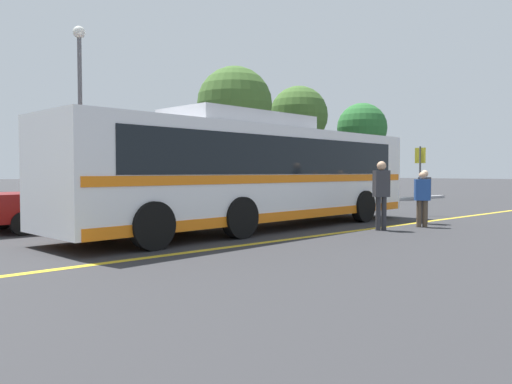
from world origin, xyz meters
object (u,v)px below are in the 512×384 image
(tree_0, at_px, (235,105))
(tree_1, at_px, (299,116))
(pedestrian_1, at_px, (381,190))
(pedestrian_2, at_px, (424,193))
(tree_2, at_px, (362,128))
(street_lamp, at_px, (80,95))
(pedestrian_0, at_px, (422,196))
(parked_car_1, at_px, (60,200))
(bus_stop_sign, at_px, (420,172))
(transit_bus, at_px, (256,171))

(tree_0, distance_m, tree_1, 4.63)
(pedestrian_1, relative_size, tree_0, 0.27)
(tree_1, bearing_deg, pedestrian_2, -119.95)
(tree_1, relative_size, tree_2, 1.12)
(pedestrian_2, distance_m, tree_1, 13.78)
(street_lamp, xyz_separation_m, tree_0, (9.25, 3.15, 0.82))
(pedestrian_1, distance_m, tree_1, 15.17)
(pedestrian_0, distance_m, tree_1, 14.62)
(parked_car_1, xyz_separation_m, tree_0, (10.80, 5.38, 4.18))
(pedestrian_1, relative_size, tree_2, 0.33)
(pedestrian_2, bearing_deg, bus_stop_sign, -150.34)
(transit_bus, height_order, pedestrian_0, transit_bus)
(tree_1, xyz_separation_m, tree_2, (4.22, -1.25, -0.54))
(tree_2, bearing_deg, bus_stop_sign, -133.99)
(transit_bus, distance_m, tree_0, 11.78)
(street_lamp, relative_size, tree_2, 1.12)
(pedestrian_0, xyz_separation_m, tree_1, (7.53, 11.92, 3.86))
(pedestrian_0, xyz_separation_m, street_lamp, (-6.34, 8.83, 3.25))
(bus_stop_sign, relative_size, tree_2, 0.44)
(transit_bus, distance_m, parked_car_1, 5.55)
(pedestrian_1, bearing_deg, tree_0, -82.61)
(tree_0, bearing_deg, street_lamp, -161.19)
(pedestrian_2, height_order, street_lamp, street_lamp)
(pedestrian_2, bearing_deg, street_lamp, -51.90)
(parked_car_1, xyz_separation_m, tree_1, (15.42, 5.32, 3.96))
(street_lamp, bearing_deg, pedestrian_2, -49.12)
(pedestrian_0, relative_size, bus_stop_sign, 0.63)
(transit_bus, xyz_separation_m, parked_car_1, (-4.06, 3.69, -0.81))
(street_lamp, distance_m, tree_1, 14.22)
(tree_0, bearing_deg, pedestrian_1, -110.95)
(tree_1, bearing_deg, pedestrian_1, -128.09)
(tree_1, bearing_deg, pedestrian_0, -122.27)
(street_lamp, bearing_deg, tree_0, 18.81)
(parked_car_1, bearing_deg, transit_bus, -132.16)
(pedestrian_0, height_order, pedestrian_2, pedestrian_2)
(parked_car_1, xyz_separation_m, pedestrian_2, (8.81, -6.16, 0.14))
(bus_stop_sign, bearing_deg, pedestrian_2, -61.60)
(street_lamp, bearing_deg, pedestrian_0, -54.30)
(pedestrian_2, xyz_separation_m, tree_1, (6.61, 11.48, 3.82))
(street_lamp, height_order, tree_0, tree_0)
(parked_car_1, distance_m, pedestrian_1, 8.92)
(tree_0, bearing_deg, tree_1, -0.75)
(pedestrian_2, xyz_separation_m, bus_stop_sign, (2.50, 1.59, 0.65))
(transit_bus, distance_m, tree_2, 17.60)
(parked_car_1, height_order, tree_2, tree_2)
(parked_car_1, height_order, pedestrian_2, pedestrian_2)
(transit_bus, height_order, parked_car_1, transit_bus)
(tree_0, bearing_deg, transit_bus, -126.60)
(street_lamp, distance_m, tree_0, 9.80)
(transit_bus, xyz_separation_m, street_lamp, (-2.52, 5.91, 2.55))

